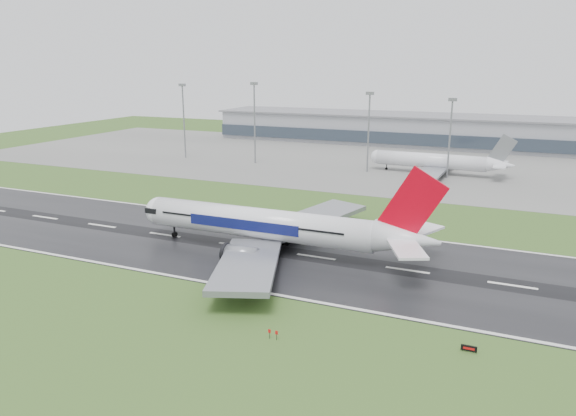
% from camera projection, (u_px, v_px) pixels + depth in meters
% --- Properties ---
extents(ground, '(520.00, 520.00, 0.00)m').
position_uv_depth(ground, '(316.00, 257.00, 118.14)').
color(ground, '#31521E').
rests_on(ground, ground).
extents(runway, '(400.00, 45.00, 0.10)m').
position_uv_depth(runway, '(316.00, 257.00, 118.13)').
color(runway, black).
rests_on(runway, ground).
extents(apron, '(400.00, 130.00, 0.08)m').
position_uv_depth(apron, '(419.00, 164.00, 229.02)').
color(apron, slate).
rests_on(apron, ground).
extents(terminal, '(240.00, 36.00, 15.00)m').
position_uv_depth(terminal, '(441.00, 131.00, 280.33)').
color(terminal, gray).
rests_on(terminal, ground).
extents(main_airliner, '(70.89, 67.56, 20.78)m').
position_uv_depth(main_airliner, '(279.00, 207.00, 118.68)').
color(main_airliner, white).
rests_on(main_airliner, runway).
extents(parked_airliner, '(56.81, 53.16, 16.11)m').
position_uv_depth(parked_airliner, '(437.00, 153.00, 206.44)').
color(parked_airliner, white).
rests_on(parked_airliner, apron).
extents(runway_sign, '(2.28, 0.89, 1.04)m').
position_uv_depth(runway_sign, '(469.00, 349.00, 78.97)').
color(runway_sign, black).
rests_on(runway_sign, ground).
extents(floodmast_0, '(0.64, 0.64, 31.79)m').
position_uv_depth(floodmast_0, '(184.00, 123.00, 241.49)').
color(floodmast_0, gray).
rests_on(floodmast_0, ground).
extents(floodmast_1, '(0.64, 0.64, 32.84)m').
position_uv_depth(floodmast_1, '(255.00, 125.00, 227.73)').
color(floodmast_1, gray).
rests_on(floodmast_1, ground).
extents(floodmast_2, '(0.64, 0.64, 29.83)m').
position_uv_depth(floodmast_2, '(368.00, 134.00, 209.13)').
color(floodmast_2, gray).
rests_on(floodmast_2, ground).
extents(floodmast_3, '(0.64, 0.64, 28.22)m').
position_uv_depth(floodmast_3, '(450.00, 140.00, 197.59)').
color(floodmast_3, gray).
rests_on(floodmast_3, ground).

